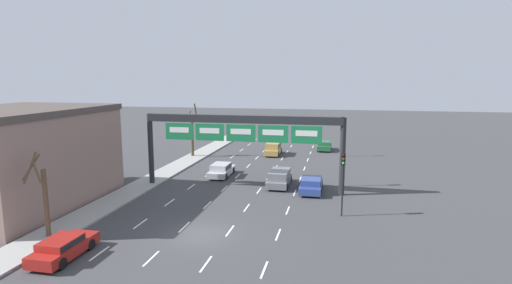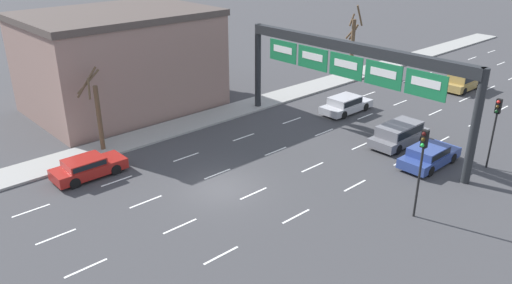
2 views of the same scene
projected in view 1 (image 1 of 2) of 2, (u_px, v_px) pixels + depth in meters
name	position (u px, v px, depth m)	size (l,w,h in m)	color
ground_plane	(202.00, 234.00, 26.40)	(220.00, 220.00, 0.00)	#3D3D3F
sidewalk_left	(73.00, 223.00, 28.33)	(2.80, 110.00, 0.15)	#999993
lane_dashes	(248.00, 183.00, 39.45)	(10.02, 67.00, 0.01)	white
sign_gantry	(242.00, 130.00, 36.27)	(18.60, 0.70, 6.91)	#232628
building_near	(17.00, 157.00, 32.09)	(10.69, 14.37, 7.89)	gray
suv_grey	(279.00, 177.00, 38.28)	(1.98, 4.74, 1.51)	slate
car_red	(63.00, 247.00, 22.81)	(1.82, 4.31, 1.26)	maroon
car_blue	(311.00, 184.00, 36.23)	(1.94, 4.56, 1.33)	navy
car_green	(324.00, 145.00, 57.04)	(1.93, 4.00, 1.35)	#235B38
suv_gold	(273.00, 148.00, 53.75)	(1.89, 4.46, 1.69)	#A88947
car_silver	(221.00, 169.00, 41.99)	(1.91, 4.71, 1.38)	#B7B7BC
traffic_light_near_gantry	(343.00, 171.00, 29.37)	(0.30, 0.35, 4.83)	black
traffic_light_mid_block	(342.00, 153.00, 37.61)	(0.30, 0.35, 4.51)	black
traffic_light_far_end	(343.00, 133.00, 52.18)	(0.30, 0.35, 4.40)	black
tree_bare_closest	(192.00, 132.00, 52.09)	(1.63, 1.50, 6.93)	brown
tree_bare_second	(43.00, 196.00, 25.42)	(1.30, 1.84, 5.40)	brown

